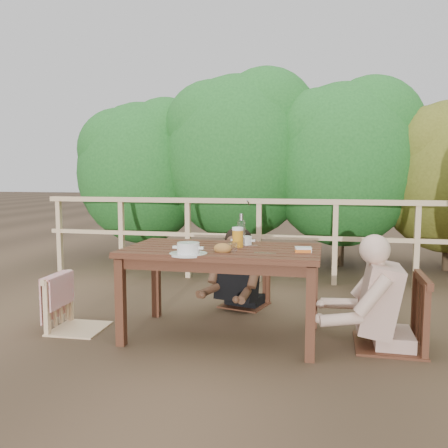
% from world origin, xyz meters
% --- Properties ---
extents(ground, '(60.00, 60.00, 0.00)m').
position_xyz_m(ground, '(0.00, 0.00, 0.00)').
color(ground, brown).
rests_on(ground, ground).
extents(table, '(1.52, 0.86, 0.70)m').
position_xyz_m(table, '(0.00, 0.00, 0.35)').
color(table, '#422214').
rests_on(table, ground).
extents(chair_left, '(0.45, 0.45, 0.87)m').
position_xyz_m(chair_left, '(-1.21, -0.11, 0.44)').
color(chair_left, '#D2AD82').
rests_on(chair_left, ground).
extents(chair_far, '(0.51, 0.51, 0.84)m').
position_xyz_m(chair_far, '(0.02, 0.90, 0.42)').
color(chair_far, '#422214').
rests_on(chair_far, ground).
extents(chair_right, '(0.52, 0.52, 1.04)m').
position_xyz_m(chair_right, '(1.27, 0.05, 0.52)').
color(chair_right, '#422214').
rests_on(chair_right, ground).
extents(woman, '(0.63, 0.71, 1.21)m').
position_xyz_m(woman, '(0.02, 0.92, 0.61)').
color(woman, black).
rests_on(woman, ground).
extents(diner_right, '(0.70, 0.57, 1.39)m').
position_xyz_m(diner_right, '(1.30, 0.05, 0.70)').
color(diner_right, tan).
rests_on(diner_right, ground).
extents(railing, '(5.60, 0.10, 1.01)m').
position_xyz_m(railing, '(0.00, 2.00, 0.51)').
color(railing, '#D2AD82').
rests_on(railing, ground).
extents(hedge_row, '(6.60, 1.60, 3.80)m').
position_xyz_m(hedge_row, '(0.40, 3.20, 1.90)').
color(hedge_row, '#1D561E').
rests_on(hedge_row, ground).
extents(soup_near, '(0.28, 0.28, 0.09)m').
position_xyz_m(soup_near, '(-0.19, -0.32, 0.75)').
color(soup_near, white).
rests_on(soup_near, table).
extents(soup_far, '(0.24, 0.24, 0.08)m').
position_xyz_m(soup_far, '(0.13, 0.20, 0.74)').
color(soup_far, white).
rests_on(soup_far, table).
extents(bread_roll, '(0.14, 0.10, 0.08)m').
position_xyz_m(bread_roll, '(0.05, -0.21, 0.74)').
color(bread_roll, '#9F6429').
rests_on(bread_roll, table).
extents(beer_glass, '(0.09, 0.09, 0.17)m').
position_xyz_m(beer_glass, '(0.11, 0.05, 0.79)').
color(beer_glass, orange).
rests_on(beer_glass, table).
extents(bottle, '(0.07, 0.07, 0.27)m').
position_xyz_m(bottle, '(0.12, 0.14, 0.84)').
color(bottle, white).
rests_on(bottle, table).
extents(tumbler, '(0.07, 0.07, 0.08)m').
position_xyz_m(tumbler, '(0.12, -0.18, 0.74)').
color(tumbler, silver).
rests_on(tumbler, table).
extents(butter_tub, '(0.13, 0.11, 0.05)m').
position_xyz_m(butter_tub, '(0.63, -0.08, 0.73)').
color(butter_tub, silver).
rests_on(butter_tub, table).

